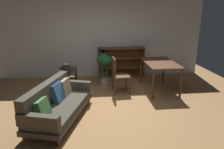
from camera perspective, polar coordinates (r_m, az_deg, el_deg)
The scene contains 10 objects.
ground_plane at distance 4.90m, azimuth -1.12°, elevation -9.49°, with size 8.16×8.16×0.00m, color #9E7042.
back_wall_panel at distance 7.13m, azimuth -3.06°, elevation 10.20°, with size 6.80×0.10×2.70m, color silver.
fabric_couch at distance 4.56m, azimuth -14.68°, elevation -7.27°, with size 1.29×2.06×0.76m.
media_console at distance 6.23m, azimuth -11.32°, elevation -1.49°, with size 0.36×1.11×0.50m.
open_laptop at distance 6.29m, azimuth -11.76°, elevation 1.30°, with size 0.50×0.40×0.09m.
desk_speaker at distance 5.89m, azimuth -12.08°, elevation 1.47°, with size 0.20×0.20×0.29m.
potted_floor_plant at distance 6.24m, azimuth -2.06°, elevation 2.27°, with size 0.45×0.45×0.94m.
dining_table at distance 6.02m, azimuth 12.76°, elevation 2.52°, with size 0.83×1.40×0.81m.
dining_chair_near at distance 5.72m, azimuth 1.64°, elevation 0.27°, with size 0.47×0.47×0.98m.
bookshelf at distance 7.17m, azimuth 1.83°, elevation 3.34°, with size 1.54×0.30×1.00m.
Camera 1 is at (-0.36, -4.38, 2.17)m, focal length 33.91 mm.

